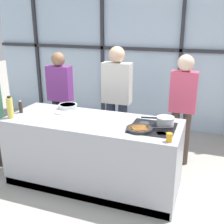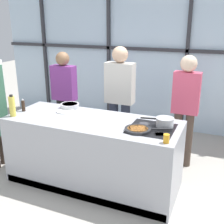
{
  "view_description": "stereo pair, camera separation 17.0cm",
  "coord_description": "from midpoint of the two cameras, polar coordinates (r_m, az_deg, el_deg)",
  "views": [
    {
      "loc": [
        1.35,
        -2.99,
        2.09
      ],
      "look_at": [
        0.23,
        0.1,
        0.99
      ],
      "focal_mm": 45.0,
      "sensor_mm": 36.0,
      "label": 1
    },
    {
      "loc": [
        1.5,
        -2.93,
        2.09
      ],
      "look_at": [
        0.23,
        0.1,
        0.99
      ],
      "focal_mm": 45.0,
      "sensor_mm": 36.0,
      "label": 2
    }
  ],
  "objects": [
    {
      "name": "spectator_far_left",
      "position": [
        4.75,
        -11.5,
        3.66
      ],
      "size": [
        0.4,
        0.22,
        1.59
      ],
      "rotation": [
        0.0,
        0.0,
        3.14
      ],
      "color": "black",
      "rests_on": "ground_plane"
    },
    {
      "name": "pepper_grinder",
      "position": [
        3.96,
        -19.25,
        0.95
      ],
      "size": [
        0.05,
        0.05,
        0.17
      ],
      "color": "#332319",
      "rests_on": "demo_island"
    },
    {
      "name": "demo_island",
      "position": [
        3.68,
        -5.25,
        -8.21
      ],
      "size": [
        2.2,
        0.84,
        0.89
      ],
      "color": "#A8AAB2",
      "rests_on": "ground_plane"
    },
    {
      "name": "spectator_center_left",
      "position": [
        4.31,
        -0.16,
        3.46
      ],
      "size": [
        0.44,
        0.24,
        1.71
      ],
      "rotation": [
        0.0,
        0.0,
        3.14
      ],
      "color": "#232838",
      "rests_on": "ground_plane"
    },
    {
      "name": "juice_glass_near",
      "position": [
        2.91,
        9.91,
        -5.13
      ],
      "size": [
        0.06,
        0.06,
        0.09
      ],
      "primitive_type": "cylinder",
      "color": "orange",
      "rests_on": "demo_island"
    },
    {
      "name": "saucepan",
      "position": [
        3.34,
        9.32,
        -1.8
      ],
      "size": [
        0.39,
        0.21,
        0.11
      ],
      "color": "silver",
      "rests_on": "demo_island"
    },
    {
      "name": "back_window_wall",
      "position": [
        5.54,
        4.87,
        11.29
      ],
      "size": [
        6.4,
        0.1,
        2.8
      ],
      "color": "silver",
      "rests_on": "ground_plane"
    },
    {
      "name": "mixing_bowl",
      "position": [
        3.97,
        -10.18,
        1.13
      ],
      "size": [
        0.26,
        0.26,
        0.06
      ],
      "color": "silver",
      "rests_on": "demo_island"
    },
    {
      "name": "ground_plane",
      "position": [
        3.9,
        -5.07,
        -14.06
      ],
      "size": [
        18.0,
        18.0,
        0.0
      ],
      "primitive_type": "plane",
      "color": "#ADA89E"
    },
    {
      "name": "white_plate",
      "position": [
        3.84,
        -11.09,
        0.01
      ],
      "size": [
        0.24,
        0.24,
        0.01
      ],
      "primitive_type": "cylinder",
      "color": "white",
      "rests_on": "demo_island"
    },
    {
      "name": "frying_pan",
      "position": [
        3.18,
        4.21,
        -3.44
      ],
      "size": [
        0.51,
        0.3,
        0.03
      ],
      "color": "#232326",
      "rests_on": "demo_island"
    },
    {
      "name": "spectator_center_right",
      "position": [
        4.1,
        13.0,
        1.84
      ],
      "size": [
        0.37,
        0.23,
        1.63
      ],
      "rotation": [
        0.0,
        0.0,
        3.14
      ],
      "color": "#47382D",
      "rests_on": "ground_plane"
    },
    {
      "name": "oil_bottle",
      "position": [
        3.78,
        -21.24,
        0.81
      ],
      "size": [
        0.08,
        0.08,
        0.28
      ],
      "color": "#E0CC4C",
      "rests_on": "demo_island"
    }
  ]
}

